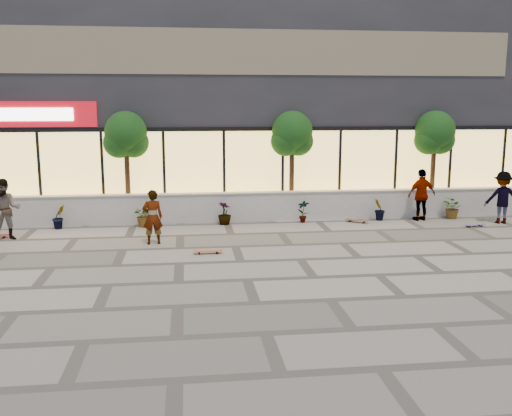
{
  "coord_description": "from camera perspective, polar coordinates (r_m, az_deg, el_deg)",
  "views": [
    {
      "loc": [
        -1.39,
        -13.06,
        4.16
      ],
      "look_at": [
        0.52,
        2.45,
        1.3
      ],
      "focal_mm": 40.0,
      "sensor_mm": 36.0,
      "label": 1
    }
  ],
  "objects": [
    {
      "name": "skateboard_right_far",
      "position": [
        20.97,
        21.01,
        -1.55
      ],
      "size": [
        0.78,
        0.31,
        0.09
      ],
      "rotation": [
        0.0,
        0.0,
        0.16
      ],
      "color": "#625296",
      "rests_on": "ground"
    },
    {
      "name": "skater_left",
      "position": [
        19.16,
        -23.8,
        -0.14
      ],
      "size": [
        1.02,
        0.84,
        1.91
      ],
      "primitive_type": "imported",
      "rotation": [
        0.0,
        0.0,
        0.14
      ],
      "color": "#968061",
      "rests_on": "ground"
    },
    {
      "name": "planter_wall",
      "position": [
        20.43,
        -2.99,
        0.11
      ],
      "size": [
        22.0,
        0.42,
        1.04
      ],
      "color": "white",
      "rests_on": "ground"
    },
    {
      "name": "tree_mideast",
      "position": [
        21.15,
        3.63,
        7.17
      ],
      "size": [
        1.6,
        1.5,
        3.92
      ],
      "color": "#472E19",
      "rests_on": "ground"
    },
    {
      "name": "tree_east",
      "position": [
        22.82,
        17.44,
        6.95
      ],
      "size": [
        1.6,
        1.5,
        3.92
      ],
      "color": "#472E19",
      "rests_on": "ground"
    },
    {
      "name": "skateboard_center",
      "position": [
        16.13,
        -4.82,
        -4.31
      ],
      "size": [
        0.82,
        0.22,
        0.1
      ],
      "rotation": [
        0.0,
        0.0,
        0.01
      ],
      "color": "#A05334",
      "rests_on": "ground"
    },
    {
      "name": "skater_center",
      "position": [
        17.32,
        -10.3,
        -0.89
      ],
      "size": [
        0.66,
        0.48,
        1.65
      ],
      "primitive_type": "imported",
      "rotation": [
        0.0,
        0.0,
        3.3
      ],
      "color": "white",
      "rests_on": "ground"
    },
    {
      "name": "tree_midwest",
      "position": [
        20.9,
        -12.88,
        6.9
      ],
      "size": [
        1.6,
        1.5,
        3.92
      ],
      "color": "#472E19",
      "rests_on": "ground"
    },
    {
      "name": "skateboard_right_near",
      "position": [
        20.58,
        10.05,
        -1.22
      ],
      "size": [
        0.8,
        0.64,
        0.1
      ],
      "rotation": [
        0.0,
        0.0,
        -0.59
      ],
      "color": "brown",
      "rests_on": "ground"
    },
    {
      "name": "shrub_f",
      "position": [
        21.03,
        12.24,
        -0.15
      ],
      "size": [
        0.55,
        0.57,
        0.81
      ],
      "primitive_type": "imported",
      "rotation": [
        0.0,
        0.0,
        4.1
      ],
      "color": "#143B13",
      "rests_on": "ground"
    },
    {
      "name": "skater_right_far",
      "position": [
        21.82,
        23.42,
        0.97
      ],
      "size": [
        1.31,
        0.93,
        1.84
      ],
      "primitive_type": "imported",
      "rotation": [
        0.0,
        0.0,
        2.92
      ],
      "color": "maroon",
      "rests_on": "ground"
    },
    {
      "name": "ground",
      "position": [
        13.78,
        -0.89,
        -7.2
      ],
      "size": [
        80.0,
        80.0,
        0.0
      ],
      "primitive_type": "plane",
      "color": "#A79E91",
      "rests_on": "ground"
    },
    {
      "name": "skater_right_near",
      "position": [
        21.35,
        16.24,
        1.27
      ],
      "size": [
        1.16,
        0.65,
        1.87
      ],
      "primitive_type": "imported",
      "rotation": [
        0.0,
        0.0,
        3.33
      ],
      "color": "silver",
      "rests_on": "ground"
    },
    {
      "name": "shrub_b",
      "position": [
        20.33,
        -19.12,
        -0.85
      ],
      "size": [
        0.57,
        0.57,
        0.81
      ],
      "primitive_type": "imported",
      "rotation": [
        0.0,
        0.0,
        0.82
      ],
      "color": "#143B13",
      "rests_on": "ground"
    },
    {
      "name": "shrub_d",
      "position": [
        19.91,
        -3.16,
        -0.51
      ],
      "size": [
        0.64,
        0.64,
        0.81
      ],
      "primitive_type": "imported",
      "rotation": [
        0.0,
        0.0,
        2.46
      ],
      "color": "#143B13",
      "rests_on": "ground"
    },
    {
      "name": "shrub_e",
      "position": [
        20.29,
        4.75,
        -0.33
      ],
      "size": [
        0.46,
        0.35,
        0.81
      ],
      "primitive_type": "imported",
      "rotation": [
        0.0,
        0.0,
        3.28
      ],
      "color": "#143B13",
      "rests_on": "ground"
    },
    {
      "name": "retail_building",
      "position": [
        25.58,
        -3.96,
        10.55
      ],
      "size": [
        24.0,
        9.17,
        8.5
      ],
      "color": "#26262B",
      "rests_on": "ground"
    },
    {
      "name": "shrub_c",
      "position": [
        19.93,
        -11.22,
        -0.69
      ],
      "size": [
        0.68,
        0.77,
        0.81
      ],
      "primitive_type": "imported",
      "rotation": [
        0.0,
        0.0,
        1.64
      ],
      "color": "#143B13",
      "rests_on": "ground"
    },
    {
      "name": "shrub_g",
      "position": [
        22.11,
        19.11,
        0.02
      ],
      "size": [
        0.77,
        0.84,
        0.81
      ],
      "primitive_type": "imported",
      "rotation": [
        0.0,
        0.0,
        4.92
      ],
      "color": "#143B13",
      "rests_on": "ground"
    }
  ]
}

